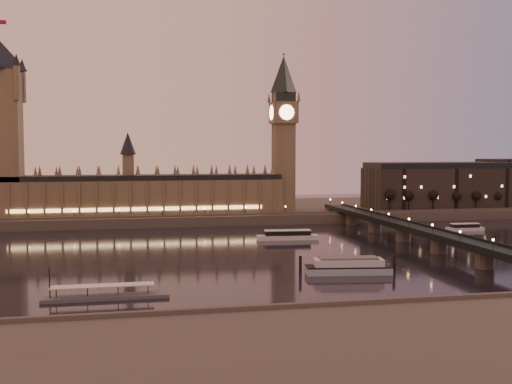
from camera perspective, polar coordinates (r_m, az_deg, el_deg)
ground at (r=295.12m, az=-1.95°, el=-5.46°), size 700.00×700.00×0.00m
far_embankment at (r=461.08m, az=-1.80°, el=-1.68°), size 560.00×130.00×6.00m
palace_of_westminster at (r=408.81m, az=-10.44°, el=0.16°), size 180.00×26.62×52.00m
victoria_tower at (r=414.20m, az=-21.70°, el=6.10°), size 31.68×31.68×118.00m
big_ben at (r=421.16m, az=2.46°, el=6.09°), size 17.68×17.68×104.00m
westminster_bridge at (r=322.70m, az=14.32°, el=-3.78°), size 13.20×260.00×15.30m
city_block at (r=484.95m, az=18.51°, el=0.67°), size 155.00×45.00×34.00m
bare_tree_0 at (r=432.71m, az=11.57°, el=-0.44°), size 6.41×6.41×13.04m
bare_tree_1 at (r=439.38m, az=13.51°, el=-0.40°), size 6.41×6.41×13.04m
bare_tree_2 at (r=446.54m, az=15.39°, el=-0.36°), size 6.41×6.41×13.04m
bare_tree_3 at (r=454.17m, az=17.21°, el=-0.33°), size 6.41×6.41×13.04m
bare_tree_4 at (r=462.24m, az=18.96°, el=-0.30°), size 6.41×6.41×13.04m
bare_tree_5 at (r=470.73m, az=20.65°, el=-0.26°), size 6.41×6.41×13.04m
cruise_boat_a at (r=337.97m, az=2.83°, el=-3.87°), size 32.67×9.67×5.15m
cruise_boat_c at (r=392.69m, az=18.08°, el=-3.02°), size 21.92×6.34×4.36m
moored_barge at (r=249.58m, az=8.21°, el=-6.55°), size 37.24×13.69×6.90m
pontoon_pier at (r=212.82m, az=-13.26°, el=-8.93°), size 39.98×6.66×10.66m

